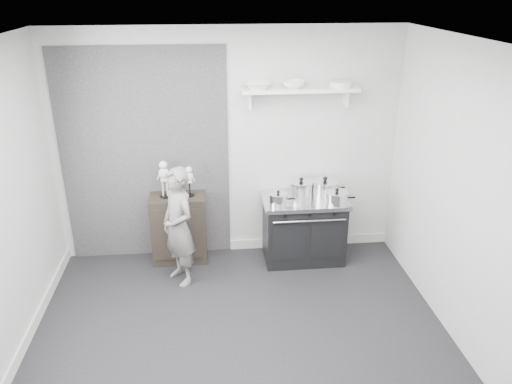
% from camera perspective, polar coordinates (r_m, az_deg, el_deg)
% --- Properties ---
extents(ground, '(4.00, 4.00, 0.00)m').
position_cam_1_polar(ground, '(4.88, -1.73, -16.83)').
color(ground, black).
rests_on(ground, ground).
extents(room_shell, '(4.02, 3.62, 2.71)m').
position_cam_1_polar(room_shell, '(4.17, -3.37, 2.05)').
color(room_shell, '#B8B8B6').
rests_on(room_shell, ground).
extents(wall_shelf, '(1.30, 0.26, 0.24)m').
position_cam_1_polar(wall_shelf, '(5.63, 5.03, 11.48)').
color(wall_shelf, white).
rests_on(wall_shelf, room_shell).
extents(stove, '(0.98, 0.61, 0.79)m').
position_cam_1_polar(stove, '(5.99, 5.47, -4.21)').
color(stove, black).
rests_on(stove, ground).
extents(side_cabinet, '(0.64, 0.37, 0.83)m').
position_cam_1_polar(side_cabinet, '(6.01, -8.77, -4.09)').
color(side_cabinet, black).
rests_on(side_cabinet, ground).
extents(child, '(0.54, 0.59, 1.35)m').
position_cam_1_polar(child, '(5.46, -8.84, -3.95)').
color(child, slate).
rests_on(child, ground).
extents(pot_front_left, '(0.30, 0.21, 0.17)m').
position_cam_1_polar(pot_front_left, '(5.64, 2.55, -0.76)').
color(pot_front_left, silver).
rests_on(pot_front_left, stove).
extents(pot_back_left, '(0.37, 0.29, 0.22)m').
position_cam_1_polar(pot_back_left, '(5.91, 5.17, 0.48)').
color(pot_back_left, silver).
rests_on(pot_back_left, stove).
extents(pot_back_right, '(0.40, 0.32, 0.22)m').
position_cam_1_polar(pot_back_right, '(5.95, 7.86, 0.53)').
color(pot_back_right, silver).
rests_on(pot_back_right, stove).
extents(pot_front_right, '(0.35, 0.26, 0.19)m').
position_cam_1_polar(pot_front_right, '(5.73, 9.21, -0.62)').
color(pot_front_right, silver).
rests_on(pot_front_right, stove).
extents(skeleton_full, '(0.14, 0.09, 0.50)m').
position_cam_1_polar(skeleton_full, '(5.75, -10.46, 1.78)').
color(skeleton_full, beige).
rests_on(skeleton_full, side_cabinet).
extents(skeleton_torso, '(0.11, 0.07, 0.41)m').
position_cam_1_polar(skeleton_torso, '(5.75, -7.65, 1.47)').
color(skeleton_torso, beige).
rests_on(skeleton_torso, side_cabinet).
extents(bowl_large, '(0.29, 0.29, 0.07)m').
position_cam_1_polar(bowl_large, '(5.54, 0.15, 12.10)').
color(bowl_large, white).
rests_on(bowl_large, wall_shelf).
extents(bowl_small, '(0.25, 0.25, 0.08)m').
position_cam_1_polar(bowl_small, '(5.59, 4.32, 12.17)').
color(bowl_small, white).
rests_on(bowl_small, wall_shelf).
extents(plate_stack, '(0.24, 0.24, 0.06)m').
position_cam_1_polar(plate_stack, '(5.71, 9.65, 12.05)').
color(plate_stack, white).
rests_on(plate_stack, wall_shelf).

